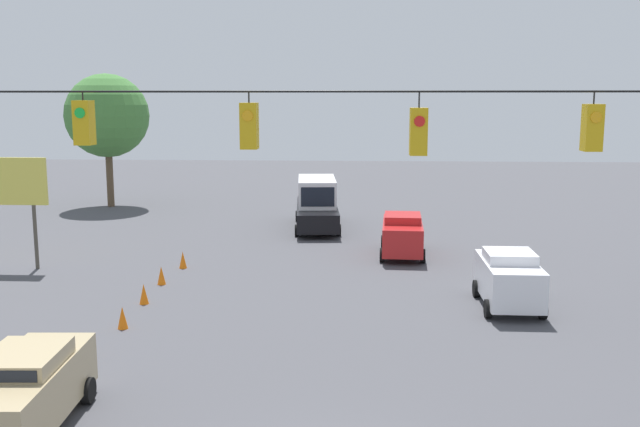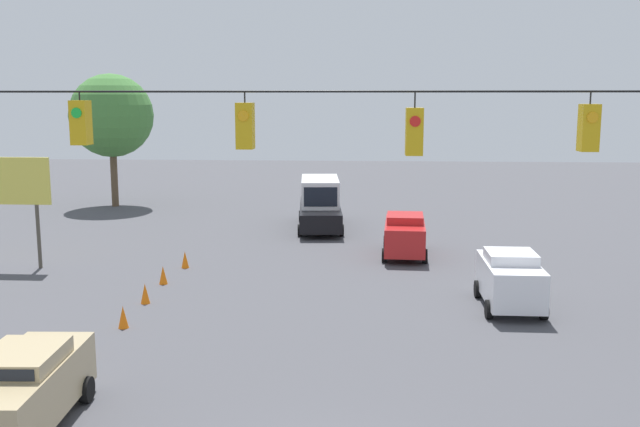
{
  "view_description": "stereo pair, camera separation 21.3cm",
  "coord_description": "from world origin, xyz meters",
  "views": [
    {
      "loc": [
        -0.48,
        12.16,
        7.4
      ],
      "look_at": [
        0.7,
        -9.52,
        3.81
      ],
      "focal_mm": 40.0,
      "sensor_mm": 36.0,
      "label": 1
    },
    {
      "loc": [
        -0.69,
        12.14,
        7.4
      ],
      "look_at": [
        0.7,
        -9.52,
        3.81
      ],
      "focal_mm": 40.0,
      "sensor_mm": 36.0,
      "label": 2
    }
  ],
  "objects": [
    {
      "name": "traffic_cone_nearest",
      "position": [
        7.27,
        -4.13,
        0.37
      ],
      "size": [
        0.33,
        0.33,
        0.74
      ],
      "primitive_type": "cone",
      "color": "orange",
      "rests_on": "ground_plane"
    },
    {
      "name": "sedan_white_oncoming_far",
      "position": [
        -5.81,
        -12.55,
        1.05
      ],
      "size": [
        2.05,
        3.95,
        2.03
      ],
      "color": "silver",
      "rests_on": "ground_plane"
    },
    {
      "name": "traffic_cone_third",
      "position": [
        7.06,
        -9.49,
        0.37
      ],
      "size": [
        0.33,
        0.33,
        0.74
      ],
      "primitive_type": "cone",
      "color": "orange",
      "rests_on": "ground_plane"
    },
    {
      "name": "traffic_cone_fourth",
      "position": [
        7.19,
        -12.25,
        0.37
      ],
      "size": [
        0.33,
        0.33,
        0.74
      ],
      "primitive_type": "cone",
      "color": "orange",
      "rests_on": "ground_plane"
    },
    {
      "name": "traffic_cone_second",
      "position": [
        7.31,
        -6.88,
        0.37
      ],
      "size": [
        0.33,
        0.33,
        0.74
      ],
      "primitive_type": "cone",
      "color": "orange",
      "rests_on": "ground_plane"
    },
    {
      "name": "tree_horizon_left",
      "position": [
        16.28,
        -34.78,
        6.09
      ],
      "size": [
        5.54,
        5.54,
        8.88
      ],
      "color": "brown",
      "rests_on": "ground_plane"
    },
    {
      "name": "box_truck_black_withflow_deep",
      "position": [
        1.86,
        -27.61,
        1.39
      ],
      "size": [
        2.87,
        7.31,
        2.81
      ],
      "color": "black",
      "rests_on": "ground_plane"
    },
    {
      "name": "overhead_signal_span",
      "position": [
        -0.01,
        -1.36,
        5.2
      ],
      "size": [
        24.03,
        0.38,
        8.12
      ],
      "color": "slate",
      "rests_on": "ground_plane"
    },
    {
      "name": "traffic_cone_fifth",
      "position": [
        7.3,
        -14.93,
        0.37
      ],
      "size": [
        0.33,
        0.33,
        0.74
      ],
      "primitive_type": "cone",
      "color": "orange",
      "rests_on": "ground_plane"
    },
    {
      "name": "sedan_red_oncoming_deep",
      "position": [
        -2.56,
        -20.74,
        1.02
      ],
      "size": [
        2.21,
        4.65,
        1.96
      ],
      "color": "red",
      "rests_on": "ground_plane"
    },
    {
      "name": "traffic_cone_farthest",
      "position": [
        7.11,
        -17.65,
        0.37
      ],
      "size": [
        0.33,
        0.33,
        0.74
      ],
      "primitive_type": "cone",
      "color": "orange",
      "rests_on": "ground_plane"
    },
    {
      "name": "sedan_tan_parked_shoulder",
      "position": [
        6.83,
        -2.38,
        0.98
      ],
      "size": [
        2.11,
        4.64,
        1.88
      ],
      "color": "tan",
      "rests_on": "ground_plane"
    }
  ]
}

